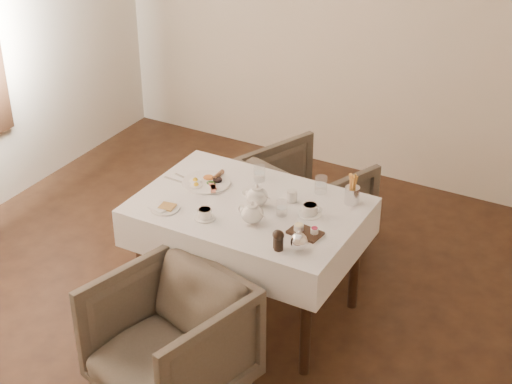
{
  "coord_description": "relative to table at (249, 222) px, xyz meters",
  "views": [
    {
      "loc": [
        1.94,
        -2.89,
        3.03
      ],
      "look_at": [
        0.06,
        0.5,
        0.82
      ],
      "focal_mm": 55.0,
      "sensor_mm": 36.0,
      "label": 1
    }
  ],
  "objects": [
    {
      "name": "breakfast_plate",
      "position": [
        -0.34,
        0.1,
        0.13
      ],
      "size": [
        0.29,
        0.29,
        0.04
      ],
      "rotation": [
        0.0,
        0.0,
        -0.4
      ],
      "color": "white",
      "rests_on": "table"
    },
    {
      "name": "teapot_front",
      "position": [
        0.11,
        -0.17,
        0.18
      ],
      "size": [
        0.18,
        0.14,
        0.14
      ],
      "primitive_type": null,
      "rotation": [
        0.0,
        0.0,
        -0.08
      ],
      "color": "white",
      "rests_on": "table"
    },
    {
      "name": "teapot_centre",
      "position": [
        0.05,
        0.01,
        0.19
      ],
      "size": [
        0.17,
        0.14,
        0.14
      ],
      "primitive_type": null,
      "rotation": [
        0.0,
        0.0,
        0.02
      ],
      "color": "white",
      "rests_on": "table"
    },
    {
      "name": "side_plate",
      "position": [
        -0.4,
        -0.28,
        0.12
      ],
      "size": [
        0.17,
        0.17,
        0.02
      ],
      "rotation": [
        0.0,
        0.0,
        -0.07
      ],
      "color": "white",
      "rests_on": "table"
    },
    {
      "name": "fries_cup",
      "position": [
        0.51,
        0.3,
        0.2
      ],
      "size": [
        0.09,
        0.09,
        0.18
      ],
      "rotation": [
        0.0,
        0.0,
        -0.07
      ],
      "color": "silver",
      "rests_on": "table"
    },
    {
      "name": "teacup_far",
      "position": [
        0.35,
        0.07,
        0.15
      ],
      "size": [
        0.13,
        0.13,
        0.06
      ],
      "rotation": [
        0.0,
        0.0,
        0.25
      ],
      "color": "white",
      "rests_on": "table"
    },
    {
      "name": "pepper_mill_right",
      "position": [
        0.36,
        -0.33,
        0.17
      ],
      "size": [
        0.06,
        0.06,
        0.12
      ],
      "primitive_type": null,
      "rotation": [
        0.0,
        0.0,
        -0.13
      ],
      "color": "black",
      "rests_on": "table"
    },
    {
      "name": "silver_pot",
      "position": [
        0.46,
        -0.28,
        0.18
      ],
      "size": [
        0.14,
        0.13,
        0.12
      ],
      "primitive_type": null,
      "rotation": [
        0.0,
        0.0,
        -0.38
      ],
      "color": "white",
      "rests_on": "table"
    },
    {
      "name": "condiment_board",
      "position": [
        0.42,
        -0.13,
        0.13
      ],
      "size": [
        0.19,
        0.14,
        0.05
      ],
      "rotation": [
        0.0,
        0.0,
        -0.13
      ],
      "color": "black",
      "rests_on": "table"
    },
    {
      "name": "armchair_near",
      "position": [
        -0.03,
        -0.79,
        -0.31
      ],
      "size": [
        0.88,
        0.89,
        0.66
      ],
      "primitive_type": "imported",
      "rotation": [
        0.0,
        0.0,
        -0.26
      ],
      "color": "#50483B",
      "rests_on": "ground"
    },
    {
      "name": "cutlery_fork",
      "position": [
        -0.48,
        0.08,
        0.12
      ],
      "size": [
        0.2,
        0.06,
        0.0
      ],
      "primitive_type": "cube",
      "rotation": [
        0.0,
        0.0,
        1.35
      ],
      "color": "silver",
      "rests_on": "table"
    },
    {
      "name": "armchair_far",
      "position": [
        -0.04,
        0.85,
        -0.31
      ],
      "size": [
        0.93,
        0.94,
        0.66
      ],
      "primitive_type": "imported",
      "rotation": [
        0.0,
        0.0,
        2.75
      ],
      "color": "#50483B",
      "rests_on": "ground"
    },
    {
      "name": "cutlery_knife",
      "position": [
        -0.51,
        0.03,
        0.12
      ],
      "size": [
        0.21,
        0.02,
        0.0
      ],
      "primitive_type": "cube",
      "rotation": [
        0.0,
        0.0,
        1.53
      ],
      "color": "silver",
      "rests_on": "table"
    },
    {
      "name": "creamer",
      "position": [
        0.2,
        0.15,
        0.15
      ],
      "size": [
        0.06,
        0.06,
        0.07
      ],
      "primitive_type": "cylinder",
      "rotation": [
        0.0,
        0.0,
        0.08
      ],
      "color": "white",
      "rests_on": "table"
    },
    {
      "name": "glass_left",
      "position": [
        -0.08,
        0.28,
        0.17
      ],
      "size": [
        0.07,
        0.07,
        0.1
      ],
      "primitive_type": "cylinder",
      "rotation": [
        0.0,
        0.0,
        -0.01
      ],
      "color": "silver",
      "rests_on": "table"
    },
    {
      "name": "teacup_near",
      "position": [
        -0.14,
        -0.25,
        0.14
      ],
      "size": [
        0.12,
        0.12,
        0.06
      ],
      "rotation": [
        0.0,
        0.0,
        -0.14
      ],
      "color": "white",
      "rests_on": "table"
    },
    {
      "name": "table",
      "position": [
        0.0,
        0.0,
        0.0
      ],
      "size": [
        1.28,
        0.88,
        0.75
      ],
      "color": "black",
      "rests_on": "ground"
    },
    {
      "name": "pepper_mill_left",
      "position": [
        0.35,
        -0.32,
        0.17
      ],
      "size": [
        0.06,
        0.06,
        0.11
      ],
      "primitive_type": null,
      "rotation": [
        0.0,
        0.0,
        -0.09
      ],
      "color": "black",
      "rests_on": "table"
    },
    {
      "name": "glass_right",
      "position": [
        0.3,
        0.33,
        0.17
      ],
      "size": [
        0.09,
        0.09,
        0.1
      ],
      "primitive_type": "cylinder",
      "rotation": [
        0.0,
        0.0,
        -0.26
      ],
      "color": "silver",
      "rests_on": "table"
    },
    {
      "name": "glass_mid",
      "position": [
        0.22,
        -0.01,
        0.16
      ],
      "size": [
        0.08,
        0.08,
        0.09
      ],
      "primitive_type": "cylinder",
      "rotation": [
        0.0,
        0.0,
        0.28
      ],
      "color": "silver",
      "rests_on": "table"
    }
  ]
}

